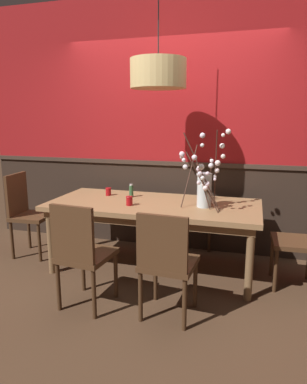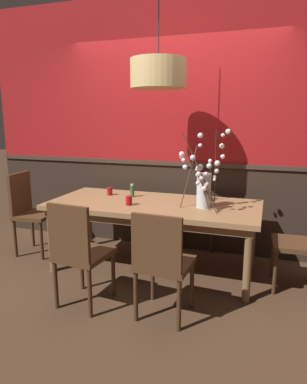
# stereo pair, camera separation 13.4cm
# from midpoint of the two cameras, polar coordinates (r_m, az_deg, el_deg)

# --- Properties ---
(ground_plane) EXTENTS (24.00, 24.00, 0.00)m
(ground_plane) POSITION_cam_midpoint_polar(r_m,az_deg,el_deg) (3.83, -1.03, -12.49)
(ground_plane) COLOR #4C3321
(back_wall) EXTENTS (4.88, 0.14, 2.98)m
(back_wall) POSITION_cam_midpoint_polar(r_m,az_deg,el_deg) (4.20, 2.00, 10.56)
(back_wall) COLOR #2D2119
(back_wall) RESTS_ON ground
(dining_table) EXTENTS (2.17, 0.97, 0.73)m
(dining_table) POSITION_cam_midpoint_polar(r_m,az_deg,el_deg) (3.60, -1.07, -2.99)
(dining_table) COLOR #997047
(dining_table) RESTS_ON ground
(chair_head_west_end) EXTENTS (0.43, 0.44, 0.97)m
(chair_head_west_end) POSITION_cam_midpoint_polar(r_m,az_deg,el_deg) (4.32, -21.13, -2.82)
(chair_head_west_end) COLOR #4C301C
(chair_head_west_end) RESTS_ON ground
(chair_far_side_right) EXTENTS (0.45, 0.41, 0.91)m
(chair_far_side_right) POSITION_cam_midpoint_polar(r_m,az_deg,el_deg) (4.40, 6.68, -2.11)
(chair_far_side_right) COLOR #4C301C
(chair_far_side_right) RESTS_ON ground
(chair_near_side_left) EXTENTS (0.44, 0.47, 0.93)m
(chair_near_side_left) POSITION_cam_midpoint_polar(r_m,az_deg,el_deg) (2.97, -13.07, -9.49)
(chair_near_side_left) COLOR #4C301C
(chair_near_side_left) RESTS_ON ground
(chair_head_east_end) EXTENTS (0.43, 0.44, 0.92)m
(chair_head_east_end) POSITION_cam_midpoint_polar(r_m,az_deg,el_deg) (3.53, 22.60, -6.72)
(chair_head_east_end) COLOR #4C301C
(chair_head_east_end) RESTS_ON ground
(chair_near_side_right) EXTENTS (0.44, 0.44, 0.90)m
(chair_near_side_right) POSITION_cam_midpoint_polar(r_m,az_deg,el_deg) (2.75, 0.74, -11.14)
(chair_near_side_right) COLOR #4C301C
(chair_near_side_right) RESTS_ON ground
(vase_with_blossoms) EXTENTS (0.50, 0.54, 0.76)m
(vase_with_blossoms) POSITION_cam_midpoint_polar(r_m,az_deg,el_deg) (3.37, 7.24, 1.21)
(vase_with_blossoms) COLOR silver
(vase_with_blossoms) RESTS_ON dining_table
(candle_holder_nearer_center) EXTENTS (0.07, 0.07, 0.09)m
(candle_holder_nearer_center) POSITION_cam_midpoint_polar(r_m,az_deg,el_deg) (3.47, -5.11, -1.46)
(candle_holder_nearer_center) COLOR #9E0F14
(candle_holder_nearer_center) RESTS_ON dining_table
(candle_holder_nearer_edge) EXTENTS (0.07, 0.07, 0.09)m
(candle_holder_nearer_edge) POSITION_cam_midpoint_polar(r_m,az_deg,el_deg) (3.95, -8.43, 0.08)
(candle_holder_nearer_edge) COLOR #9E0F14
(candle_holder_nearer_edge) RESTS_ON dining_table
(condiment_bottle) EXTENTS (0.05, 0.05, 0.15)m
(condiment_bottle) POSITION_cam_midpoint_polar(r_m,az_deg,el_deg) (3.83, -4.69, 0.18)
(condiment_bottle) COLOR #2D5633
(condiment_bottle) RESTS_ON dining_table
(pendant_lamp) EXTENTS (0.55, 0.55, 1.10)m
(pendant_lamp) POSITION_cam_midpoint_polar(r_m,az_deg,el_deg) (3.55, -0.36, 18.96)
(pendant_lamp) COLOR tan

